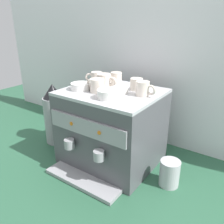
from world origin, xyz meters
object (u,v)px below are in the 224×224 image
at_px(ceramic_cup_5, 137,84).
at_px(ceramic_bowl_0, 120,90).
at_px(ceramic_cup_4, 96,78).
at_px(milk_pitcher, 170,173).
at_px(ceramic_bowl_2, 108,94).
at_px(espresso_machine, 112,127).
at_px(ceramic_cup_2, 143,89).
at_px(ceramic_cup_1, 116,78).
at_px(ceramic_bowl_1, 81,86).
at_px(coffee_grinder, 55,115).
at_px(ceramic_cup_0, 97,85).
at_px(ceramic_cup_3, 105,81).

relative_size(ceramic_cup_5, ceramic_bowl_0, 1.11).
relative_size(ceramic_cup_4, milk_pitcher, 0.72).
xyz_separation_m(ceramic_cup_4, ceramic_bowl_2, (0.24, -0.20, -0.01)).
relative_size(espresso_machine, ceramic_cup_2, 5.08).
bearing_deg(ceramic_cup_1, ceramic_cup_4, -145.95).
relative_size(ceramic_cup_2, ceramic_bowl_2, 0.97).
xyz_separation_m(ceramic_cup_4, ceramic_cup_5, (0.28, 0.01, -0.00)).
bearing_deg(milk_pitcher, ceramic_cup_4, 169.15).
height_order(ceramic_bowl_1, ceramic_bowl_2, ceramic_bowl_2).
bearing_deg(ceramic_bowl_0, milk_pitcher, -3.84).
bearing_deg(ceramic_bowl_1, ceramic_cup_2, 16.16).
bearing_deg(ceramic_bowl_1, coffee_grinder, 171.77).
distance_m(ceramic_cup_0, ceramic_cup_4, 0.19).
height_order(espresso_machine, ceramic_bowl_2, ceramic_bowl_2).
bearing_deg(ceramic_cup_0, ceramic_bowl_1, -171.63).
bearing_deg(espresso_machine, ceramic_bowl_0, -3.21).
height_order(ceramic_cup_1, milk_pitcher, ceramic_cup_1).
relative_size(ceramic_cup_0, ceramic_cup_4, 1.17).
bearing_deg(ceramic_cup_4, ceramic_bowl_1, -83.94).
bearing_deg(ceramic_bowl_2, ceramic_bowl_0, 92.17).
height_order(ceramic_cup_4, ceramic_bowl_0, ceramic_cup_4).
distance_m(ceramic_cup_3, coffee_grinder, 0.47).
xyz_separation_m(ceramic_cup_1, ceramic_cup_2, (0.26, -0.13, 0.00)).
xyz_separation_m(ceramic_bowl_1, coffee_grinder, (-0.29, 0.04, -0.26)).
height_order(ceramic_cup_0, ceramic_cup_2, ceramic_cup_2).
bearing_deg(ceramic_cup_2, ceramic_cup_1, 153.72).
bearing_deg(ceramic_cup_2, ceramic_cup_3, 176.03).
xyz_separation_m(ceramic_cup_0, ceramic_cup_2, (0.24, 0.08, 0.00)).
distance_m(ceramic_cup_0, ceramic_cup_3, 0.10).
bearing_deg(milk_pitcher, ceramic_bowl_2, -164.51).
height_order(ceramic_cup_5, ceramic_bowl_0, ceramic_cup_5).
xyz_separation_m(ceramic_bowl_0, ceramic_bowl_1, (-0.21, -0.07, 0.00)).
height_order(espresso_machine, coffee_grinder, espresso_machine).
xyz_separation_m(ceramic_bowl_2, coffee_grinder, (-0.51, 0.08, -0.26)).
bearing_deg(ceramic_cup_3, ceramic_cup_4, 157.02).
height_order(espresso_machine, ceramic_cup_3, ceramic_cup_3).
bearing_deg(ceramic_cup_3, coffee_grinder, -168.74).
bearing_deg(ceramic_bowl_0, ceramic_cup_5, 62.67).
height_order(ceramic_cup_0, ceramic_cup_3, ceramic_cup_3).
relative_size(ceramic_cup_4, ceramic_bowl_0, 1.10).
bearing_deg(coffee_grinder, ceramic_cup_3, 11.26).
bearing_deg(ceramic_cup_0, espresso_machine, 48.03).
distance_m(espresso_machine, ceramic_cup_0, 0.27).
distance_m(ceramic_cup_2, ceramic_bowl_2, 0.19).
distance_m(ceramic_cup_1, coffee_grinder, 0.50).
bearing_deg(milk_pitcher, ceramic_cup_0, -175.27).
bearing_deg(ceramic_cup_0, coffee_grinder, 176.03).
height_order(espresso_machine, milk_pitcher, espresso_machine).
xyz_separation_m(ceramic_cup_5, ceramic_bowl_0, (-0.05, -0.10, -0.02)).
height_order(ceramic_cup_3, ceramic_bowl_0, ceramic_cup_3).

